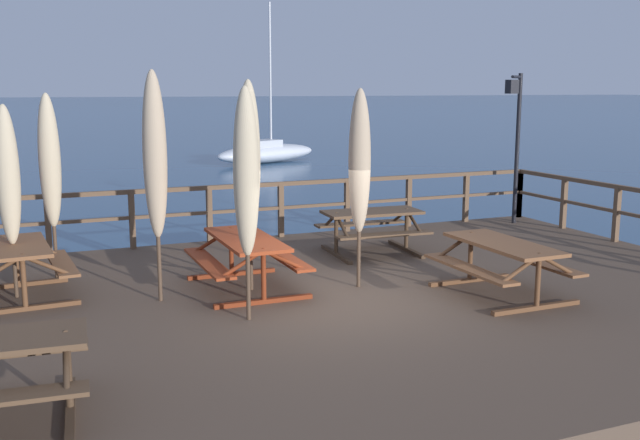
% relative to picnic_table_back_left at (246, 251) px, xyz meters
% --- Properties ---
extents(ground_plane, '(600.00, 600.00, 0.00)m').
position_rel_picnic_table_back_left_xyz_m(ground_plane, '(1.04, -0.98, -1.31)').
color(ground_plane, navy).
extents(wooden_deck, '(13.21, 9.04, 0.75)m').
position_rel_picnic_table_back_left_xyz_m(wooden_deck, '(1.04, -0.98, -0.94)').
color(wooden_deck, brown).
rests_on(wooden_deck, ground).
extents(railing_waterside_far, '(13.01, 0.10, 1.09)m').
position_rel_picnic_table_back_left_xyz_m(railing_waterside_far, '(1.04, 3.39, 0.17)').
color(railing_waterside_far, brown).
rests_on(railing_waterside_far, wooden_deck).
extents(picnic_table_back_left, '(1.41, 1.98, 0.78)m').
position_rel_picnic_table_back_left_xyz_m(picnic_table_back_left, '(0.00, 0.00, 0.00)').
color(picnic_table_back_left, '#993819').
rests_on(picnic_table_back_left, wooden_deck).
extents(picnic_table_back_right, '(1.41, 1.90, 0.78)m').
position_rel_picnic_table_back_left_xyz_m(picnic_table_back_right, '(3.23, -1.71, -0.00)').
color(picnic_table_back_right, brown).
rests_on(picnic_table_back_right, wooden_deck).
extents(picnic_table_mid_centre, '(1.80, 1.52, 0.78)m').
position_rel_picnic_table_back_left_xyz_m(picnic_table_mid_centre, '(2.74, 1.38, -0.01)').
color(picnic_table_mid_centre, brown).
rests_on(picnic_table_mid_centre, wooden_deck).
extents(picnic_table_front_left, '(1.50, 1.76, 0.78)m').
position_rel_picnic_table_back_left_xyz_m(picnic_table_front_left, '(-3.05, 0.76, -0.01)').
color(picnic_table_front_left, brown).
rests_on(picnic_table_front_left, wooden_deck).
extents(patio_umbrella_tall_back_right, '(0.32, 0.32, 3.02)m').
position_rel_picnic_table_back_left_xyz_m(patio_umbrella_tall_back_right, '(0.05, -0.07, 1.36)').
color(patio_umbrella_tall_back_right, '#4C3828').
rests_on(patio_umbrella_tall_back_right, wooden_deck).
extents(patio_umbrella_tall_front, '(0.32, 0.32, 2.83)m').
position_rel_picnic_table_back_left_xyz_m(patio_umbrella_tall_front, '(-2.52, 1.75, 1.24)').
color(patio_umbrella_tall_front, '#4C3828').
rests_on(patio_umbrella_tall_front, wooden_deck).
extents(patio_umbrella_short_mid, '(0.32, 0.32, 2.90)m').
position_rel_picnic_table_back_left_xyz_m(patio_umbrella_short_mid, '(1.55, -0.54, 1.28)').
color(patio_umbrella_short_mid, '#4C3828').
rests_on(patio_umbrella_short_mid, wooden_deck).
extents(patio_umbrella_tall_mid_left, '(0.32, 0.32, 2.69)m').
position_rel_picnic_table_back_left_xyz_m(patio_umbrella_tall_mid_left, '(-3.11, 0.84, 1.15)').
color(patio_umbrella_tall_mid_left, '#4C3828').
rests_on(patio_umbrella_tall_mid_left, wooden_deck).
extents(patio_umbrella_short_front, '(0.32, 0.32, 3.14)m').
position_rel_picnic_table_back_left_xyz_m(patio_umbrella_short_front, '(-1.28, -0.12, 1.44)').
color(patio_umbrella_short_front, '#4C3828').
rests_on(patio_umbrella_short_front, wooden_deck).
extents(patio_umbrella_short_back, '(0.32, 0.32, 2.93)m').
position_rel_picnic_table_back_left_xyz_m(patio_umbrella_short_back, '(-0.40, -1.39, 1.30)').
color(patio_umbrella_short_back, '#4C3828').
rests_on(patio_umbrella_short_back, wooden_deck).
extents(lamp_post_hooked, '(0.60, 0.46, 3.20)m').
position_rel_picnic_table_back_left_xyz_m(lamp_post_hooked, '(6.78, 2.73, 1.55)').
color(lamp_post_hooked, black).
rests_on(lamp_post_hooked, wooden_deck).
extents(sailboat_distant, '(6.19, 3.84, 7.72)m').
position_rel_picnic_table_back_left_xyz_m(sailboat_distant, '(8.55, 24.42, -0.80)').
color(sailboat_distant, silver).
rests_on(sailboat_distant, ground).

